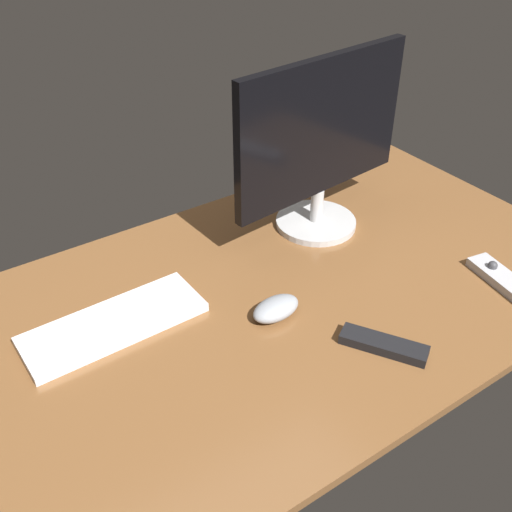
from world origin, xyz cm
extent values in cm
cube|color=brown|center=(0.00, 0.00, 1.00)|extent=(140.00, 84.00, 2.00)
cylinder|color=silver|center=(20.40, 17.00, 2.79)|extent=(20.14, 20.14, 1.59)
cylinder|color=silver|center=(20.40, 17.00, 7.83)|extent=(3.16, 3.16, 8.49)
cube|color=black|center=(20.40, 17.00, 28.38)|extent=(49.82, 7.24, 32.60)
cube|color=white|center=(-37.38, 10.01, 2.96)|extent=(36.73, 14.02, 1.92)
ellipsoid|color=#999EA5|center=(-8.48, -5.56, 3.97)|extent=(11.21, 7.08, 3.93)
cube|color=#B7B7BC|center=(39.18, -24.79, 3.03)|extent=(8.42, 17.74, 2.05)
sphere|color=#3F3F44|center=(39.77, -21.48, 4.44)|extent=(2.21, 2.21, 2.21)
cube|color=black|center=(3.02, -25.11, 3.00)|extent=(12.69, 16.79, 2.00)
camera|label=1|loc=(-65.59, -81.60, 84.56)|focal=42.63mm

